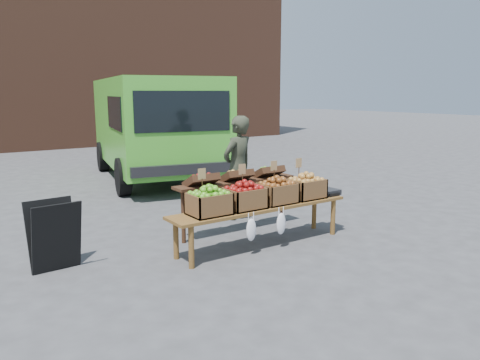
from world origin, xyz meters
TOP-DOWN VIEW (x-y plane):
  - ground at (0.00, 0.00)m, footprint 80.00×80.00m
  - delivery_van at (1.83, 5.49)m, footprint 3.52×5.76m
  - vendor at (1.38, 1.28)m, footprint 0.71×0.55m
  - chalkboard_sign at (-1.74, 0.58)m, footprint 0.59×0.35m
  - back_table at (0.90, 0.62)m, footprint 2.10×0.44m
  - display_bench at (0.81, -0.10)m, footprint 2.70×0.56m
  - crate_golden_apples at (-0.01, -0.10)m, footprint 0.50×0.40m
  - crate_russet_pears at (0.54, -0.10)m, footprint 0.50×0.40m
  - crate_red_apples at (1.09, -0.10)m, footprint 0.50×0.40m
  - crate_green_apples at (1.64, -0.10)m, footprint 0.50×0.40m
  - weighing_scale at (2.06, -0.10)m, footprint 0.34×0.30m

SIDE VIEW (x-z plane):
  - ground at x=0.00m, z-range 0.00..0.00m
  - display_bench at x=0.81m, z-range 0.00..0.57m
  - chalkboard_sign at x=-1.74m, z-range 0.00..0.86m
  - back_table at x=0.90m, z-range 0.00..1.04m
  - weighing_scale at x=2.06m, z-range 0.57..0.65m
  - crate_golden_apples at x=-0.01m, z-range 0.57..0.85m
  - crate_russet_pears at x=0.54m, z-range 0.57..0.85m
  - crate_red_apples at x=1.09m, z-range 0.57..0.85m
  - crate_green_apples at x=1.64m, z-range 0.57..0.85m
  - vendor at x=1.38m, z-range 0.00..1.72m
  - delivery_van at x=1.83m, z-range 0.00..2.40m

